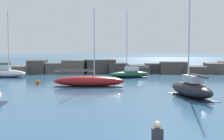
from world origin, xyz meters
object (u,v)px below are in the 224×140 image
(sailboat_moored_7, at_px, (130,74))
(sailboat_moored_0, at_px, (191,88))
(sailboat_moored_1, at_px, (89,81))
(mooring_buoy_far_side, at_px, (38,82))
(sailboat_moored_5, at_px, (6,73))

(sailboat_moored_7, bearing_deg, sailboat_moored_0, -78.32)
(sailboat_moored_1, bearing_deg, sailboat_moored_0, -40.43)
(sailboat_moored_0, relative_size, mooring_buoy_far_side, 14.15)
(sailboat_moored_0, relative_size, sailboat_moored_1, 1.14)
(sailboat_moored_5, bearing_deg, sailboat_moored_7, -1.64)
(sailboat_moored_5, height_order, sailboat_moored_7, sailboat_moored_7)
(sailboat_moored_7, bearing_deg, sailboat_moored_5, 178.36)
(sailboat_moored_5, xyz_separation_m, sailboat_moored_7, (18.49, -0.53, -0.10))
(sailboat_moored_0, xyz_separation_m, sailboat_moored_5, (-22.44, 19.66, -0.05))
(sailboat_moored_1, bearing_deg, mooring_buoy_far_side, 158.07)
(sailboat_moored_7, xyz_separation_m, mooring_buoy_far_side, (-11.71, -8.61, -0.34))
(mooring_buoy_far_side, bearing_deg, sailboat_moored_7, 36.33)
(mooring_buoy_far_side, bearing_deg, sailboat_moored_5, 126.56)
(sailboat_moored_1, distance_m, sailboat_moored_7, 12.39)
(sailboat_moored_5, bearing_deg, sailboat_moored_1, -41.76)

